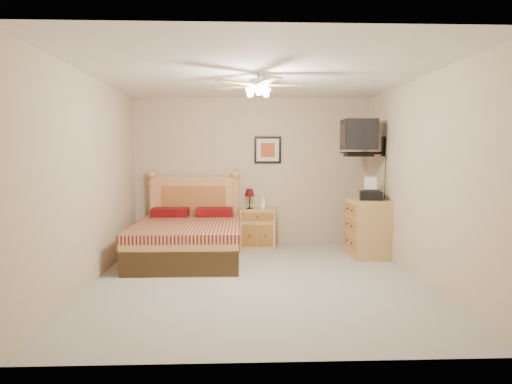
# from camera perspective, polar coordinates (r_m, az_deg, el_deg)

# --- Properties ---
(floor) EXTENTS (4.50, 4.50, 0.00)m
(floor) POSITION_cam_1_polar(r_m,az_deg,el_deg) (5.79, 0.18, -10.88)
(floor) COLOR gray
(floor) RESTS_ON ground
(ceiling) EXTENTS (4.00, 4.50, 0.04)m
(ceiling) POSITION_cam_1_polar(r_m,az_deg,el_deg) (5.64, 0.19, 14.35)
(ceiling) COLOR white
(ceiling) RESTS_ON ground
(wall_back) EXTENTS (4.00, 0.04, 2.50)m
(wall_back) POSITION_cam_1_polar(r_m,az_deg,el_deg) (7.82, -0.52, 2.56)
(wall_back) COLOR tan
(wall_back) RESTS_ON ground
(wall_front) EXTENTS (4.00, 0.04, 2.50)m
(wall_front) POSITION_cam_1_polar(r_m,az_deg,el_deg) (3.34, 1.83, -0.73)
(wall_front) COLOR tan
(wall_front) RESTS_ON ground
(wall_left) EXTENTS (0.04, 4.50, 2.50)m
(wall_left) POSITION_cam_1_polar(r_m,az_deg,el_deg) (5.84, -19.82, 1.44)
(wall_left) COLOR tan
(wall_left) RESTS_ON ground
(wall_right) EXTENTS (0.04, 4.50, 2.50)m
(wall_right) POSITION_cam_1_polar(r_m,az_deg,el_deg) (6.00, 19.63, 1.53)
(wall_right) COLOR tan
(wall_right) RESTS_ON ground
(bed) EXTENTS (1.53, 2.00, 1.29)m
(bed) POSITION_cam_1_polar(r_m,az_deg,el_deg) (6.79, -8.58, -2.99)
(bed) COLOR #BE8E48
(bed) RESTS_ON ground
(nightstand) EXTENTS (0.62, 0.49, 0.63)m
(nightstand) POSITION_cam_1_polar(r_m,az_deg,el_deg) (7.68, 0.27, -4.49)
(nightstand) COLOR #C29041
(nightstand) RESTS_ON ground
(table_lamp) EXTENTS (0.23, 0.23, 0.34)m
(table_lamp) POSITION_cam_1_polar(r_m,az_deg,el_deg) (7.67, -0.81, -0.84)
(table_lamp) COLOR #550A0E
(table_lamp) RESTS_ON nightstand
(lotion_bottle) EXTENTS (0.10, 0.10, 0.21)m
(lotion_bottle) POSITION_cam_1_polar(r_m,az_deg,el_deg) (7.66, 0.90, -1.33)
(lotion_bottle) COLOR white
(lotion_bottle) RESTS_ON nightstand
(framed_picture) EXTENTS (0.46, 0.04, 0.46)m
(framed_picture) POSITION_cam_1_polar(r_m,az_deg,el_deg) (7.81, 1.47, 5.27)
(framed_picture) COLOR black
(framed_picture) RESTS_ON wall_back
(dresser) EXTENTS (0.53, 0.75, 0.87)m
(dresser) POSITION_cam_1_polar(r_m,az_deg,el_deg) (7.17, 13.74, -4.35)
(dresser) COLOR #AF7D47
(dresser) RESTS_ON ground
(fax_machine) EXTENTS (0.38, 0.40, 0.34)m
(fax_machine) POSITION_cam_1_polar(r_m,az_deg,el_deg) (7.02, 14.17, 0.42)
(fax_machine) COLOR black
(fax_machine) RESTS_ON dresser
(magazine_lower) EXTENTS (0.22, 0.29, 0.03)m
(magazine_lower) POSITION_cam_1_polar(r_m,az_deg,el_deg) (7.37, 13.32, -0.57)
(magazine_lower) COLOR #C0B497
(magazine_lower) RESTS_ON dresser
(magazine_upper) EXTENTS (0.29, 0.32, 0.02)m
(magazine_upper) POSITION_cam_1_polar(r_m,az_deg,el_deg) (7.39, 13.56, -0.38)
(magazine_upper) COLOR #9C9273
(magazine_upper) RESTS_ON magazine_lower
(wall_tv) EXTENTS (0.56, 0.46, 0.58)m
(wall_tv) POSITION_cam_1_polar(r_m,az_deg,el_deg) (7.18, 13.90, 6.66)
(wall_tv) COLOR black
(wall_tv) RESTS_ON wall_right
(ceiling_fan) EXTENTS (1.14, 1.14, 0.28)m
(ceiling_fan) POSITION_cam_1_polar(r_m,az_deg,el_deg) (5.42, 0.28, 13.24)
(ceiling_fan) COLOR silver
(ceiling_fan) RESTS_ON ceiling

